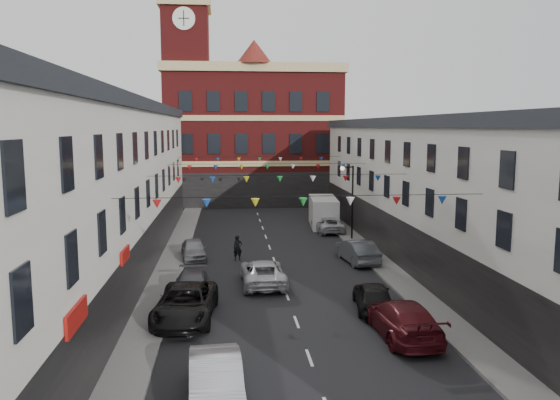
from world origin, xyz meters
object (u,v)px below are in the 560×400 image
object	(u,v)px
car_right_f	(328,224)
car_left_c	(185,303)
car_left_b	(216,383)
car_right_d	(373,296)
moving_car	(263,272)
car_left_e	(194,249)
car_right_e	(357,251)
pedestrian	(238,248)
street_lamp	(349,192)
white_van	(323,212)
car_right_c	(402,319)
car_left_d	(192,287)

from	to	relation	value
car_right_f	car_left_c	bearing A→B (deg)	59.23
car_left_b	car_right_d	size ratio (longest dim) A/B	1.15
car_right_f	moving_car	size ratio (longest dim) A/B	0.91
car_left_b	car_left_e	world-z (taller)	car_left_b
car_left_c	car_right_d	bearing A→B (deg)	7.30
car_right_e	moving_car	distance (m)	8.11
car_left_e	car_right_d	world-z (taller)	car_right_d
pedestrian	car_left_b	bearing A→B (deg)	-107.31
street_lamp	white_van	bearing A→B (deg)	98.44
street_lamp	car_right_d	size ratio (longest dim) A/B	1.40
car_left_b	pedestrian	size ratio (longest dim) A/B	2.84
car_right_c	white_van	bearing A→B (deg)	-94.74
car_right_c	car_left_c	bearing A→B (deg)	-19.47
car_left_d	car_right_d	size ratio (longest dim) A/B	1.09
moving_car	car_right_d	bearing A→B (deg)	134.62
moving_car	pedestrian	world-z (taller)	pedestrian
car_right_c	pedestrian	xyz separation A→B (m)	(-6.82, 14.35, 0.06)
car_left_c	moving_car	world-z (taller)	car_left_c
car_left_c	car_right_f	size ratio (longest dim) A/B	1.22
car_left_d	white_van	bearing A→B (deg)	61.57
car_right_f	white_van	bearing A→B (deg)	-95.59
car_left_d	white_van	world-z (taller)	white_van
car_left_d	car_right_d	xyz separation A→B (m)	(9.07, -2.70, 0.05)
car_left_c	car_right_f	xyz separation A→B (m)	(10.68, 20.77, -0.14)
car_left_e	pedestrian	world-z (taller)	pedestrian
car_left_b	white_van	bearing A→B (deg)	70.55
car_left_d	white_van	size ratio (longest dim) A/B	0.78
street_lamp	car_left_c	xyz separation A→B (m)	(-11.73, -17.18, -3.10)
car_left_d	car_left_e	bearing A→B (deg)	91.92
car_right_c	moving_car	distance (m)	10.06
car_right_c	car_right_d	distance (m)	3.47
car_left_e	car_left_c	bearing A→B (deg)	-94.96
street_lamp	moving_car	size ratio (longest dim) A/B	1.15
street_lamp	white_van	distance (m)	6.98
car_right_d	white_van	world-z (taller)	white_van
car_left_d	car_right_d	world-z (taller)	car_right_d
car_right_f	car_right_c	bearing A→B (deg)	83.65
street_lamp	car_left_c	world-z (taller)	street_lamp
street_lamp	pedestrian	xyz separation A→B (m)	(-9.03, -5.82, -3.04)
car_left_c	car_right_c	distance (m)	9.98
street_lamp	car_right_d	world-z (taller)	street_lamp
moving_car	car_left_d	bearing A→B (deg)	28.70
car_left_b	car_left_e	distance (m)	20.39
car_left_b	moving_car	distance (m)	13.92
car_left_b	pedestrian	world-z (taller)	pedestrian
car_right_f	moving_car	xyz separation A→B (m)	(-6.66, -15.34, 0.07)
moving_car	white_van	xyz separation A→B (m)	(6.76, 18.15, 0.59)
moving_car	car_right_f	bearing A→B (deg)	-114.96
white_van	pedestrian	size ratio (longest dim) A/B	3.43
car_right_e	pedestrian	distance (m)	8.09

